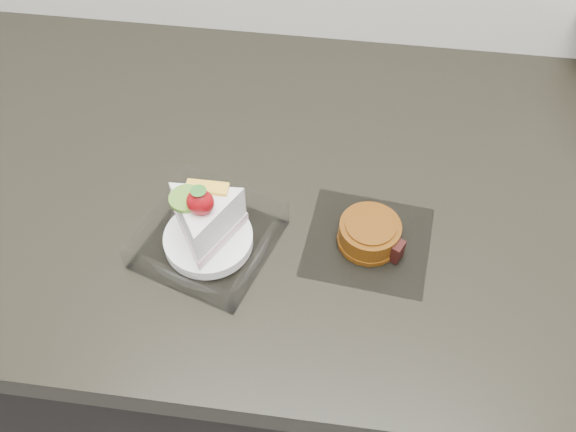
% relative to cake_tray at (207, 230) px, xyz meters
% --- Properties ---
extents(counter, '(2.04, 0.64, 0.90)m').
position_rel_cake_tray_xyz_m(counter, '(0.16, 0.12, -0.48)').
color(counter, black).
rests_on(counter, ground).
extents(cake_tray, '(0.19, 0.19, 0.12)m').
position_rel_cake_tray_xyz_m(cake_tray, '(0.00, 0.00, 0.00)').
color(cake_tray, white).
rests_on(cake_tray, counter).
extents(mooncake_wrap, '(0.16, 0.15, 0.04)m').
position_rel_cake_tray_xyz_m(mooncake_wrap, '(0.19, 0.03, -0.02)').
color(mooncake_wrap, white).
rests_on(mooncake_wrap, counter).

